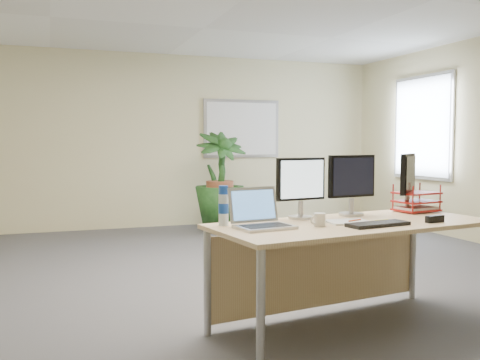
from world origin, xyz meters
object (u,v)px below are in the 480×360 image
object	(u,v)px
desk	(343,243)
monitor_left	(301,184)
monitor_right	(352,181)
floor_plant	(220,182)
laptop	(260,218)

from	to	relation	value
desk	monitor_left	world-z (taller)	monitor_left
monitor_left	monitor_right	bearing A→B (deg)	2.35
floor_plant	monitor_left	xyz separation A→B (m)	(-0.61, -3.90, 0.27)
desk	monitor_left	xyz separation A→B (m)	(-0.25, 0.18, 0.42)
desk	monitor_right	distance (m)	0.51
monitor_right	laptop	size ratio (longest dim) A/B	1.17
desk	monitor_right	bearing A→B (deg)	46.05
laptop	desk	bearing A→B (deg)	7.73
desk	monitor_left	size ratio (longest dim) A/B	4.70
floor_plant	monitor_left	distance (m)	3.96
floor_plant	monitor_right	size ratio (longest dim) A/B	3.26
desk	laptop	xyz separation A→B (m)	(-0.68, -0.09, 0.22)
floor_plant	laptop	world-z (taller)	floor_plant
desk	floor_plant	world-z (taller)	floor_plant
monitor_right	desk	bearing A→B (deg)	-133.95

